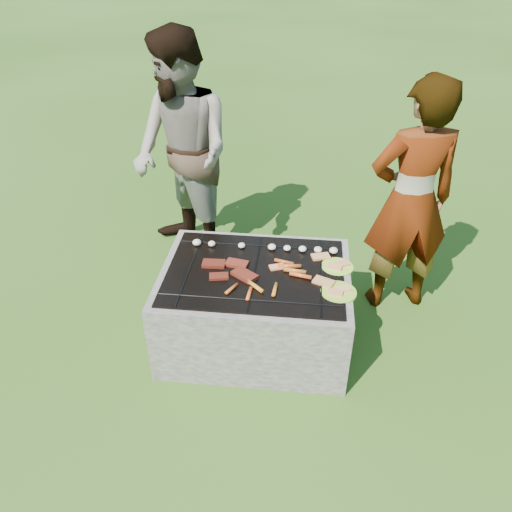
{
  "coord_description": "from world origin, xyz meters",
  "views": [
    {
      "loc": [
        0.31,
        -2.76,
        2.6
      ],
      "look_at": [
        0.0,
        0.05,
        0.7
      ],
      "focal_mm": 35.0,
      "sensor_mm": 36.0,
      "label": 1
    }
  ],
  "objects_px": {
    "plate_near": "(338,292)",
    "plate_far": "(337,267)",
    "cook": "(411,201)",
    "bystander": "(183,154)",
    "fire_pit": "(255,308)"
  },
  "relations": [
    {
      "from": "plate_near",
      "to": "fire_pit",
      "type": "bearing_deg",
      "value": 162.74
    },
    {
      "from": "plate_far",
      "to": "cook",
      "type": "distance_m",
      "value": 0.75
    },
    {
      "from": "plate_near",
      "to": "bystander",
      "type": "relative_size",
      "value": 0.15
    },
    {
      "from": "fire_pit",
      "to": "bystander",
      "type": "height_order",
      "value": "bystander"
    },
    {
      "from": "plate_far",
      "to": "bystander",
      "type": "relative_size",
      "value": 0.13
    },
    {
      "from": "bystander",
      "to": "cook",
      "type": "bearing_deg",
      "value": 30.39
    },
    {
      "from": "plate_near",
      "to": "plate_far",
      "type": "bearing_deg",
      "value": 89.91
    },
    {
      "from": "plate_far",
      "to": "bystander",
      "type": "bearing_deg",
      "value": 143.2
    },
    {
      "from": "cook",
      "to": "bystander",
      "type": "height_order",
      "value": "bystander"
    },
    {
      "from": "cook",
      "to": "bystander",
      "type": "xyz_separation_m",
      "value": [
        -1.8,
        0.51,
        0.08
      ]
    },
    {
      "from": "cook",
      "to": "plate_near",
      "type": "bearing_deg",
      "value": 41.34
    },
    {
      "from": "cook",
      "to": "bystander",
      "type": "bearing_deg",
      "value": -29.74
    },
    {
      "from": "fire_pit",
      "to": "plate_far",
      "type": "xyz_separation_m",
      "value": [
        0.56,
        0.11,
        0.33
      ]
    },
    {
      "from": "plate_far",
      "to": "bystander",
      "type": "xyz_separation_m",
      "value": [
        -1.29,
        0.96,
        0.38
      ]
    },
    {
      "from": "fire_pit",
      "to": "plate_near",
      "type": "relative_size",
      "value": 4.31
    }
  ]
}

